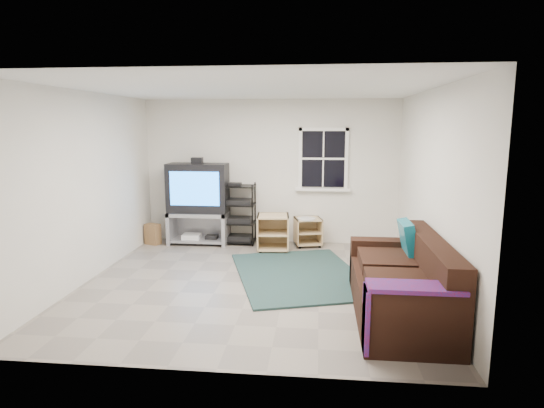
# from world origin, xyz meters

# --- Properties ---
(room) EXTENTS (4.60, 4.62, 4.60)m
(room) POSITION_xyz_m (0.95, 2.27, 1.48)
(room) COLOR gray
(room) RESTS_ON ground
(tv_unit) EXTENTS (1.07, 0.54, 1.57)m
(tv_unit) POSITION_xyz_m (-1.29, 2.01, 0.86)
(tv_unit) COLOR #96969D
(tv_unit) RESTS_ON ground
(av_rack) EXTENTS (0.56, 0.40, 1.11)m
(av_rack) POSITION_xyz_m (-0.54, 2.08, 0.48)
(av_rack) COLOR black
(av_rack) RESTS_ON ground
(side_table_left) EXTENTS (0.58, 0.58, 0.63)m
(side_table_left) POSITION_xyz_m (0.11, 1.69, 0.34)
(side_table_left) COLOR #DCBA87
(side_table_left) RESTS_ON ground
(side_table_right) EXTENTS (0.55, 0.55, 0.53)m
(side_table_right) POSITION_xyz_m (0.69, 2.07, 0.29)
(side_table_right) COLOR #DCBA87
(side_table_right) RESTS_ON ground
(sofa) EXTENTS (0.95, 2.15, 0.98)m
(sofa) POSITION_xyz_m (1.84, -0.89, 0.35)
(sofa) COLOR black
(sofa) RESTS_ON ground
(shag_rug) EXTENTS (2.30, 2.72, 0.03)m
(shag_rug) POSITION_xyz_m (0.61, 0.39, 0.01)
(shag_rug) COLOR black
(shag_rug) RESTS_ON ground
(paper_bag) EXTENTS (0.31, 0.25, 0.37)m
(paper_bag) POSITION_xyz_m (-2.11, 1.87, 0.19)
(paper_bag) COLOR brown
(paper_bag) RESTS_ON ground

